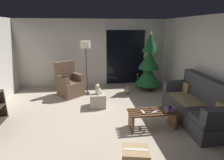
# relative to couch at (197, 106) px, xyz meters

# --- Properties ---
(ground_plane) EXTENTS (7.00, 7.00, 0.00)m
(ground_plane) POSITION_rel_couch_xyz_m (-2.32, 0.21, -0.40)
(ground_plane) COLOR #B2A38E
(wall_back) EXTENTS (5.72, 0.12, 2.50)m
(wall_back) POSITION_rel_couch_xyz_m (-2.32, 3.27, 0.85)
(wall_back) COLOR silver
(wall_back) RESTS_ON ground
(wall_right) EXTENTS (0.12, 6.00, 2.50)m
(wall_right) POSITION_rel_couch_xyz_m (0.54, 0.21, 0.85)
(wall_right) COLOR silver
(wall_right) RESTS_ON ground
(patio_door_frame) EXTENTS (1.60, 0.02, 2.20)m
(patio_door_frame) POSITION_rel_couch_xyz_m (-1.08, 3.20, 0.70)
(patio_door_frame) COLOR silver
(patio_door_frame) RESTS_ON ground
(patio_door_glass) EXTENTS (1.50, 0.02, 2.10)m
(patio_door_glass) POSITION_rel_couch_xyz_m (-1.08, 3.18, 0.65)
(patio_door_glass) COLOR black
(patio_door_glass) RESTS_ON ground
(couch) EXTENTS (0.82, 1.95, 1.08)m
(couch) POSITION_rel_couch_xyz_m (0.00, 0.00, 0.00)
(couch) COLOR #3D3D42
(couch) RESTS_ON ground
(coffee_table) EXTENTS (1.10, 0.40, 0.42)m
(coffee_table) POSITION_rel_couch_xyz_m (-1.14, -0.14, -0.12)
(coffee_table) COLOR brown
(coffee_table) RESTS_ON ground
(remote_silver) EXTENTS (0.16, 0.12, 0.02)m
(remote_silver) POSITION_rel_couch_xyz_m (-1.13, -0.22, 0.03)
(remote_silver) COLOR #ADADB2
(remote_silver) RESTS_ON coffee_table
(remote_white) EXTENTS (0.07, 0.16, 0.02)m
(remote_white) POSITION_rel_couch_xyz_m (-1.38, -0.18, 0.03)
(remote_white) COLOR silver
(remote_white) RESTS_ON coffee_table
(remote_graphite) EXTENTS (0.06, 0.16, 0.02)m
(remote_graphite) POSITION_rel_couch_xyz_m (-1.13, -0.05, 0.03)
(remote_graphite) COLOR #333338
(remote_graphite) RESTS_ON coffee_table
(book_stack) EXTENTS (0.23, 0.23, 0.10)m
(book_stack) POSITION_rel_couch_xyz_m (-0.80, -0.21, 0.06)
(book_stack) COLOR #4C4C51
(book_stack) RESTS_ON coffee_table
(cell_phone) EXTENTS (0.13, 0.16, 0.01)m
(cell_phone) POSITION_rel_couch_xyz_m (-0.78, -0.21, 0.12)
(cell_phone) COLOR black
(cell_phone) RESTS_ON book_stack
(christmas_tree) EXTENTS (0.93, 0.93, 2.09)m
(christmas_tree) POSITION_rel_couch_xyz_m (-0.42, 2.29, 0.52)
(christmas_tree) COLOR #4C1E19
(christmas_tree) RESTS_ON ground
(armchair) EXTENTS (0.96, 0.96, 1.13)m
(armchair) POSITION_rel_couch_xyz_m (-3.18, 2.15, 0.00)
(armchair) COLOR brown
(armchair) RESTS_ON ground
(floor_lamp) EXTENTS (0.32, 0.32, 1.78)m
(floor_lamp) POSITION_rel_couch_xyz_m (-2.60, 2.16, 1.11)
(floor_lamp) COLOR #2D2D30
(floor_lamp) RESTS_ON ground
(ottoman) EXTENTS (0.44, 0.44, 0.40)m
(ottoman) POSITION_rel_couch_xyz_m (-2.30, 1.13, -0.20)
(ottoman) COLOR #B2A893
(ottoman) RESTS_ON ground
(teddy_bear_cream) EXTENTS (0.21, 0.22, 0.29)m
(teddy_bear_cream) POSITION_rel_couch_xyz_m (-2.29, 1.12, 0.12)
(teddy_bear_cream) COLOR beige
(teddy_bear_cream) RESTS_ON ottoman
(teddy_bear_honey_by_tree) EXTENTS (0.21, 0.22, 0.29)m
(teddy_bear_honey_by_tree) POSITION_rel_couch_xyz_m (-1.23, 2.02, -0.28)
(teddy_bear_honey_by_tree) COLOR tan
(teddy_bear_honey_by_tree) RESTS_ON ground
(cardboard_box_taped_mid_floor) EXTENTS (0.49, 0.41, 0.36)m
(cardboard_box_taped_mid_floor) POSITION_rel_couch_xyz_m (-1.83, -1.25, -0.22)
(cardboard_box_taped_mid_floor) COLOR tan
(cardboard_box_taped_mid_floor) RESTS_ON ground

